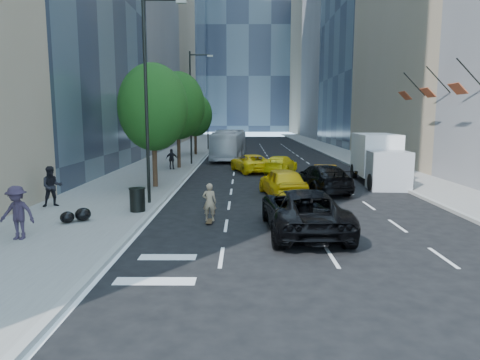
{
  "coord_description": "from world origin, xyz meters",
  "views": [
    {
      "loc": [
        -1.84,
        -17.01,
        4.4
      ],
      "look_at": [
        -1.94,
        1.94,
        1.6
      ],
      "focal_mm": 32.0,
      "sensor_mm": 36.0,
      "label": 1
    }
  ],
  "objects_px": {
    "city_bus": "(229,145)",
    "black_sedan_mercedes": "(322,178)",
    "trash_can": "(137,200)",
    "box_truck": "(379,159)",
    "black_sedan_lincoln": "(303,211)",
    "skateboarder": "(209,205)"
  },
  "relations": [
    {
      "from": "skateboarder",
      "to": "trash_can",
      "type": "relative_size",
      "value": 1.55
    },
    {
      "from": "black_sedan_mercedes",
      "to": "trash_can",
      "type": "xyz_separation_m",
      "value": [
        -9.45,
        -6.0,
        -0.15
      ]
    },
    {
      "from": "skateboarder",
      "to": "box_truck",
      "type": "bearing_deg",
      "value": -130.86
    },
    {
      "from": "city_bus",
      "to": "black_sedan_mercedes",
      "type": "bearing_deg",
      "value": -68.09
    },
    {
      "from": "black_sedan_lincoln",
      "to": "trash_can",
      "type": "bearing_deg",
      "value": -24.73
    },
    {
      "from": "city_bus",
      "to": "box_truck",
      "type": "distance_m",
      "value": 19.45
    },
    {
      "from": "black_sedan_mercedes",
      "to": "city_bus",
      "type": "bearing_deg",
      "value": -83.37
    },
    {
      "from": "skateboarder",
      "to": "black_sedan_lincoln",
      "type": "xyz_separation_m",
      "value": [
        3.7,
        -1.37,
        0.05
      ]
    },
    {
      "from": "skateboarder",
      "to": "trash_can",
      "type": "xyz_separation_m",
      "value": [
        -3.4,
        1.63,
        -0.13
      ]
    },
    {
      "from": "black_sedan_mercedes",
      "to": "trash_can",
      "type": "bearing_deg",
      "value": 22.0
    },
    {
      "from": "city_bus",
      "to": "trash_can",
      "type": "height_order",
      "value": "city_bus"
    },
    {
      "from": "box_truck",
      "to": "trash_can",
      "type": "distance_m",
      "value": 16.69
    },
    {
      "from": "city_bus",
      "to": "trash_can",
      "type": "bearing_deg",
      "value": -92.66
    },
    {
      "from": "skateboarder",
      "to": "city_bus",
      "type": "height_order",
      "value": "city_bus"
    },
    {
      "from": "black_sedan_mercedes",
      "to": "box_truck",
      "type": "height_order",
      "value": "box_truck"
    },
    {
      "from": "black_sedan_mercedes",
      "to": "trash_can",
      "type": "relative_size",
      "value": 5.46
    },
    {
      "from": "skateboarder",
      "to": "city_bus",
      "type": "distance_m",
      "value": 27.37
    },
    {
      "from": "box_truck",
      "to": "black_sedan_mercedes",
      "type": "bearing_deg",
      "value": -139.29
    },
    {
      "from": "box_truck",
      "to": "trash_can",
      "type": "xyz_separation_m",
      "value": [
        -13.82,
        -9.31,
        -0.99
      ]
    },
    {
      "from": "box_truck",
      "to": "city_bus",
      "type": "bearing_deg",
      "value": 125.99
    },
    {
      "from": "black_sedan_lincoln",
      "to": "city_bus",
      "type": "height_order",
      "value": "city_bus"
    },
    {
      "from": "skateboarder",
      "to": "black_sedan_mercedes",
      "type": "height_order",
      "value": "black_sedan_mercedes"
    }
  ]
}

